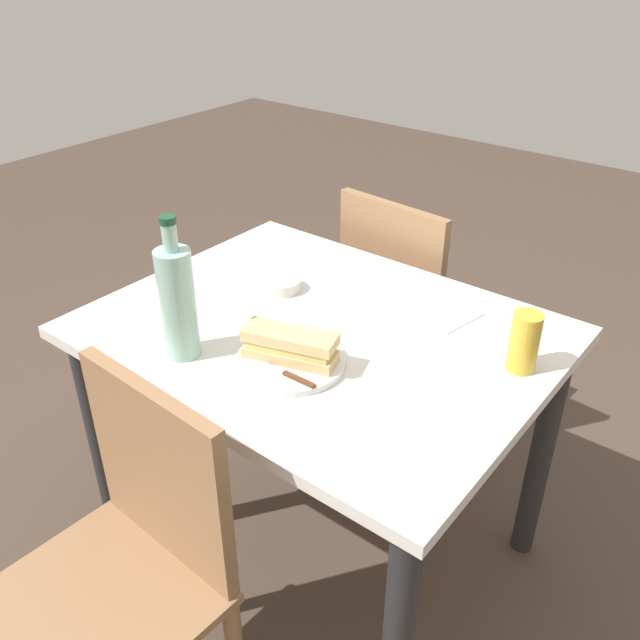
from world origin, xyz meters
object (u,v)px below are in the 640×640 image
(water_bottle, at_px, (178,301))
(chair_near, at_px, (407,302))
(olive_bowl, at_px, (281,285))
(plate_near, at_px, (291,362))
(knife_near, at_px, (285,373))
(beer_glass, at_px, (524,342))
(chair_far, at_px, (128,563))
(dining_table, at_px, (320,368))
(baguette_sandwich_near, at_px, (290,346))

(water_bottle, bearing_deg, chair_near, -93.19)
(olive_bowl, bearing_deg, plate_near, 134.43)
(knife_near, distance_m, beer_glass, 0.51)
(plate_near, bearing_deg, chair_far, 84.64)
(water_bottle, xyz_separation_m, beer_glass, (-0.61, -0.41, -0.07))
(dining_table, xyz_separation_m, plate_near, (-0.05, 0.16, 0.13))
(olive_bowl, bearing_deg, knife_near, 132.10)
(knife_near, height_order, beer_glass, beer_glass)
(chair_near, bearing_deg, baguette_sandwich_near, 102.19)
(chair_far, bearing_deg, beer_glass, -120.58)
(chair_far, relative_size, knife_near, 4.75)
(chair_far, xyz_separation_m, baguette_sandwich_near, (-0.04, -0.45, 0.29))
(knife_near, distance_m, olive_bowl, 0.40)
(chair_near, distance_m, plate_near, 0.82)
(baguette_sandwich_near, relative_size, knife_near, 1.19)
(chair_near, distance_m, baguette_sandwich_near, 0.84)
(plate_near, distance_m, knife_near, 0.06)
(water_bottle, bearing_deg, beer_glass, -146.35)
(dining_table, bearing_deg, baguette_sandwich_near, 105.89)
(chair_near, xyz_separation_m, baguette_sandwich_near, (-0.17, 0.77, 0.29))
(knife_near, xyz_separation_m, beer_glass, (-0.37, -0.34, 0.05))
(chair_near, distance_m, beer_glass, 0.80)
(chair_near, relative_size, beer_glass, 6.40)
(dining_table, relative_size, chair_near, 1.23)
(plate_near, distance_m, baguette_sandwich_near, 0.04)
(knife_near, bearing_deg, water_bottle, 14.25)
(baguette_sandwich_near, height_order, olive_bowl, baguette_sandwich_near)
(baguette_sandwich_near, xyz_separation_m, water_bottle, (0.21, 0.11, 0.08))
(chair_near, bearing_deg, chair_far, 95.83)
(plate_near, height_order, baguette_sandwich_near, baguette_sandwich_near)
(plate_near, distance_m, water_bottle, 0.27)
(beer_glass, bearing_deg, knife_near, 43.14)
(dining_table, relative_size, chair_far, 1.23)
(dining_table, distance_m, beer_glass, 0.50)
(chair_far, distance_m, water_bottle, 0.53)
(baguette_sandwich_near, relative_size, water_bottle, 0.66)
(baguette_sandwich_near, bearing_deg, chair_near, -77.81)
(plate_near, height_order, knife_near, knife_near)
(water_bottle, bearing_deg, plate_near, -152.30)
(baguette_sandwich_near, bearing_deg, plate_near, 0.00)
(dining_table, distance_m, knife_near, 0.26)
(knife_near, bearing_deg, dining_table, -70.95)
(knife_near, height_order, olive_bowl, olive_bowl)
(beer_glass, bearing_deg, olive_bowl, 4.27)
(chair_far, relative_size, chair_near, 1.00)
(knife_near, bearing_deg, chair_far, 80.05)
(knife_near, xyz_separation_m, water_bottle, (0.24, 0.06, 0.11))
(plate_near, height_order, beer_glass, beer_glass)
(dining_table, relative_size, water_bottle, 3.24)
(plate_near, bearing_deg, knife_near, 118.15)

